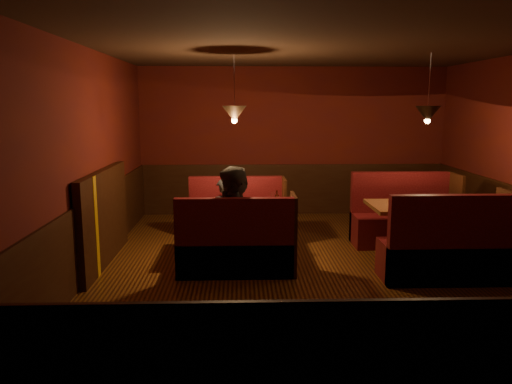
{
  "coord_description": "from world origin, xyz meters",
  "views": [
    {
      "loc": [
        -1.06,
        -6.35,
        2.18
      ],
      "look_at": [
        -0.82,
        0.63,
        0.95
      ],
      "focal_mm": 35.0,
      "sensor_mm": 36.0,
      "label": 1
    }
  ],
  "objects_px": {
    "main_bench_near": "(237,250)",
    "main_table": "(236,218)",
    "diner_a": "(224,201)",
    "second_bench_far": "(403,222)",
    "diner_b": "(237,207)",
    "second_table": "(422,219)",
    "second_bench_near": "(448,254)",
    "main_bench_far": "(238,222)"
  },
  "relations": [
    {
      "from": "second_bench_near",
      "to": "main_table",
      "type": "bearing_deg",
      "value": 156.72
    },
    {
      "from": "main_table",
      "to": "diner_a",
      "type": "distance_m",
      "value": 0.63
    },
    {
      "from": "diner_b",
      "to": "diner_a",
      "type": "bearing_deg",
      "value": 121.86
    },
    {
      "from": "second_bench_far",
      "to": "diner_a",
      "type": "bearing_deg",
      "value": 179.96
    },
    {
      "from": "main_bench_near",
      "to": "main_bench_far",
      "type": "bearing_deg",
      "value": 90.0
    },
    {
      "from": "main_bench_near",
      "to": "second_table",
      "type": "bearing_deg",
      "value": 11.34
    },
    {
      "from": "main_bench_near",
      "to": "diner_a",
      "type": "xyz_separation_m",
      "value": [
        -0.2,
        1.37,
        0.38
      ]
    },
    {
      "from": "main_bench_near",
      "to": "main_table",
      "type": "bearing_deg",
      "value": 91.06
    },
    {
      "from": "main_bench_far",
      "to": "second_bench_far",
      "type": "bearing_deg",
      "value": -4.5
    },
    {
      "from": "second_table",
      "to": "second_bench_far",
      "type": "distance_m",
      "value": 0.89
    },
    {
      "from": "second_bench_far",
      "to": "second_bench_near",
      "type": "distance_m",
      "value": 1.71
    },
    {
      "from": "diner_b",
      "to": "main_table",
      "type": "bearing_deg",
      "value": 113.91
    },
    {
      "from": "main_bench_far",
      "to": "second_table",
      "type": "xyz_separation_m",
      "value": [
        2.57,
        -1.06,
        0.27
      ]
    },
    {
      "from": "second_bench_far",
      "to": "diner_a",
      "type": "height_order",
      "value": "diner_a"
    },
    {
      "from": "diner_b",
      "to": "second_bench_near",
      "type": "bearing_deg",
      "value": 13.01
    },
    {
      "from": "main_bench_far",
      "to": "diner_b",
      "type": "height_order",
      "value": "diner_b"
    },
    {
      "from": "second_table",
      "to": "diner_b",
      "type": "height_order",
      "value": "diner_b"
    },
    {
      "from": "second_bench_near",
      "to": "second_table",
      "type": "bearing_deg",
      "value": 92.2
    },
    {
      "from": "second_bench_far",
      "to": "main_bench_near",
      "type": "bearing_deg",
      "value": -152.27
    },
    {
      "from": "main_bench_near",
      "to": "diner_b",
      "type": "xyz_separation_m",
      "value": [
        -0.0,
        0.11,
        0.54
      ]
    },
    {
      "from": "second_table",
      "to": "diner_b",
      "type": "relative_size",
      "value": 0.82
    },
    {
      "from": "main_bench_far",
      "to": "diner_b",
      "type": "relative_size",
      "value": 0.88
    },
    {
      "from": "second_bench_far",
      "to": "main_table",
      "type": "bearing_deg",
      "value": -167.51
    },
    {
      "from": "main_bench_far",
      "to": "main_bench_near",
      "type": "xyz_separation_m",
      "value": [
        0.0,
        -1.58,
        0.0
      ]
    },
    {
      "from": "main_table",
      "to": "main_bench_near",
      "type": "xyz_separation_m",
      "value": [
        0.01,
        -0.79,
        -0.24
      ]
    },
    {
      "from": "diner_a",
      "to": "diner_b",
      "type": "xyz_separation_m",
      "value": [
        0.2,
        -1.26,
        0.16
      ]
    },
    {
      "from": "diner_b",
      "to": "main_bench_far",
      "type": "bearing_deg",
      "value": 112.78
    },
    {
      "from": "second_bench_far",
      "to": "diner_b",
      "type": "bearing_deg",
      "value": -154.3
    },
    {
      "from": "second_bench_far",
      "to": "second_bench_near",
      "type": "bearing_deg",
      "value": -90.0
    },
    {
      "from": "main_table",
      "to": "main_bench_far",
      "type": "distance_m",
      "value": 0.82
    },
    {
      "from": "second_bench_near",
      "to": "diner_b",
      "type": "bearing_deg",
      "value": 170.15
    },
    {
      "from": "second_bench_far",
      "to": "diner_b",
      "type": "xyz_separation_m",
      "value": [
        -2.61,
        -1.26,
        0.51
      ]
    },
    {
      "from": "second_bench_near",
      "to": "diner_b",
      "type": "xyz_separation_m",
      "value": [
        -2.61,
        0.45,
        0.51
      ]
    },
    {
      "from": "second_bench_far",
      "to": "diner_a",
      "type": "xyz_separation_m",
      "value": [
        -2.81,
        0.0,
        0.35
      ]
    },
    {
      "from": "main_table",
      "to": "second_bench_near",
      "type": "relative_size",
      "value": 0.88
    },
    {
      "from": "main_bench_near",
      "to": "diner_a",
      "type": "height_order",
      "value": "diner_a"
    },
    {
      "from": "main_bench_near",
      "to": "diner_b",
      "type": "height_order",
      "value": "diner_b"
    },
    {
      "from": "main_bench_far",
      "to": "second_bench_near",
      "type": "height_order",
      "value": "second_bench_near"
    },
    {
      "from": "main_table",
      "to": "second_bench_far",
      "type": "distance_m",
      "value": 2.69
    },
    {
      "from": "main_bench_far",
      "to": "second_table",
      "type": "distance_m",
      "value": 2.8
    },
    {
      "from": "diner_a",
      "to": "second_bench_far",
      "type": "bearing_deg",
      "value": 160.9
    },
    {
      "from": "second_bench_near",
      "to": "main_bench_near",
      "type": "bearing_deg",
      "value": 172.61
    }
  ]
}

